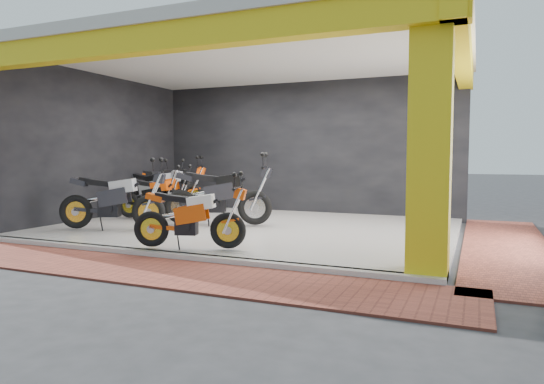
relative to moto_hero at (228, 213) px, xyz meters
The scene contains 17 objects.
ground 1.13m from the moto_hero, 146.53° to the left, with size 80.00×80.00×0.00m, color #2D2D30.
showroom_floor 2.69m from the moto_hero, 106.83° to the left, with size 8.00×6.00×0.10m, color white.
showroom_ceiling 3.92m from the moto_hero, 106.83° to the left, with size 8.40×6.40×0.20m, color beige.
back_wall 5.75m from the moto_hero, 97.69° to the left, with size 8.20×0.20×3.50m, color black.
left_wall 5.57m from the moto_hero, 152.76° to the left, with size 0.20×6.20×3.50m, color black.
corner_column 3.19m from the moto_hero, ahead, with size 0.50×0.50×3.50m, color gold.
header_beam_front 2.77m from the moto_hero, 146.53° to the right, with size 8.40×0.30×0.40m, color gold.
header_beam_right 4.86m from the moto_hero, 37.62° to the left, with size 0.30×6.40×0.40m, color gold.
floor_kerb 1.11m from the moto_hero, 145.49° to the right, with size 8.00×0.20×0.10m, color white.
paver_front 1.65m from the moto_hero, 120.19° to the right, with size 9.00×1.40×0.03m, color #964131.
paver_right 4.80m from the moto_hero, 31.73° to the left, with size 1.40×7.00×0.03m, color #964131.
moto_hero is the anchor object (origin of this frame).
moto_row_a 2.68m from the moto_hero, 153.82° to the left, with size 2.24×0.83×1.37m, color black, non-canonical shape.
moto_row_b 2.62m from the moto_hero, 105.87° to the left, with size 2.42×0.89×1.48m, color black, non-canonical shape.
moto_row_c 3.73m from the moto_hero, 135.70° to the left, with size 1.99×0.74×1.22m, color black, non-canonical shape.
moto_row_d 5.02m from the moto_hero, 135.08° to the left, with size 2.19×0.81×1.34m, color #9C9EA3, non-canonical shape.
moto_row_e 5.82m from the moto_hero, 127.67° to the left, with size 2.32×0.86×1.42m, color #E84A09, non-canonical shape.
Camera 1 is at (4.31, -7.09, 1.55)m, focal length 32.00 mm.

